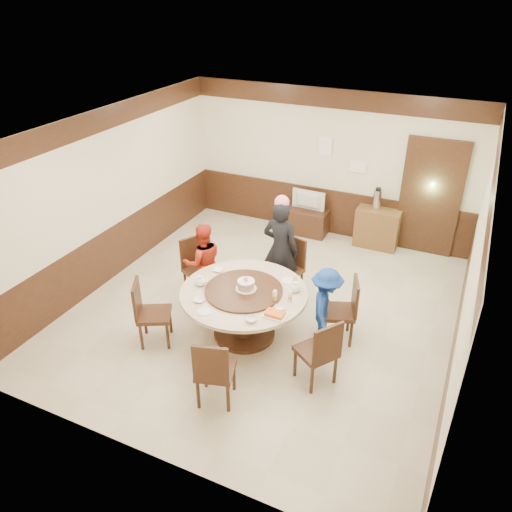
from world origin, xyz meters
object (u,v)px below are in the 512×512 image
at_px(banquet_table, 244,304).
at_px(person_blue, 326,307).
at_px(person_standing, 281,249).
at_px(person_red, 203,262).
at_px(shrimp_platter, 275,315).
at_px(birthday_cake, 246,285).
at_px(tv_stand, 306,221).
at_px(television, 307,201).
at_px(side_cabinet, 377,228).
at_px(thermos, 377,200).

bearing_deg(banquet_table, person_blue, 17.37).
relative_size(person_standing, person_blue, 1.38).
xyz_separation_m(person_red, shrimp_platter, (1.61, -0.96, 0.13)).
xyz_separation_m(banquet_table, birthday_cake, (0.02, 0.02, 0.31)).
bearing_deg(shrimp_platter, tv_stand, 103.70).
xyz_separation_m(person_blue, television, (-1.39, 3.13, 0.11)).
bearing_deg(side_cabinet, birthday_cake, -106.92).
xyz_separation_m(person_standing, side_cabinet, (1.04, 2.27, -0.44)).
distance_m(side_cabinet, thermos, 0.57).
relative_size(person_blue, birthday_cake, 4.04).
bearing_deg(thermos, banquet_table, -106.16).
relative_size(television, thermos, 1.76).
xyz_separation_m(birthday_cake, tv_stand, (-0.34, 3.44, -0.60)).
distance_m(person_standing, person_red, 1.22).
bearing_deg(thermos, person_red, -124.89).
relative_size(shrimp_platter, side_cabinet, 0.38).
height_order(person_red, thermos, person_red).
bearing_deg(banquet_table, thermos, 73.84).
relative_size(person_standing, shrimp_platter, 5.40).
distance_m(television, side_cabinet, 1.44).
bearing_deg(person_standing, person_red, 33.08).
bearing_deg(person_standing, tv_stand, -78.20).
bearing_deg(person_blue, thermos, -14.94).
xyz_separation_m(banquet_table, shrimp_platter, (0.61, -0.35, 0.24)).
xyz_separation_m(banquet_table, person_red, (-1.00, 0.61, 0.11)).
distance_m(person_standing, television, 2.28).
xyz_separation_m(banquet_table, side_cabinet, (1.08, 3.49, -0.16)).
relative_size(person_standing, side_cabinet, 2.03).
distance_m(person_red, television, 2.94).
bearing_deg(shrimp_platter, side_cabinet, 83.05).
height_order(person_red, person_blue, person_red).
bearing_deg(shrimp_platter, person_standing, 109.91).
distance_m(person_blue, television, 3.43).
xyz_separation_m(person_red, person_blue, (2.07, -0.27, -0.06)).
xyz_separation_m(banquet_table, tv_stand, (-0.32, 3.46, -0.28)).
height_order(birthday_cake, television, birthday_cake).
bearing_deg(banquet_table, person_red, 148.73).
height_order(person_standing, side_cabinet, person_standing).
bearing_deg(tv_stand, shrimp_platter, -76.30).
height_order(person_blue, birthday_cake, person_blue).
xyz_separation_m(person_blue, thermos, (-0.06, 3.16, 0.35)).
xyz_separation_m(person_standing, tv_stand, (-0.36, 2.24, -0.56)).
bearing_deg(thermos, tv_stand, -178.71).
xyz_separation_m(person_blue, tv_stand, (-1.39, 3.13, -0.34)).
distance_m(person_red, birthday_cake, 1.20).
bearing_deg(thermos, side_cabinet, 0.00).
xyz_separation_m(tv_stand, thermos, (1.33, 0.03, 0.69)).
bearing_deg(tv_stand, television, 0.00).
bearing_deg(shrimp_platter, television, 103.70).
relative_size(birthday_cake, shrimp_platter, 0.97).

